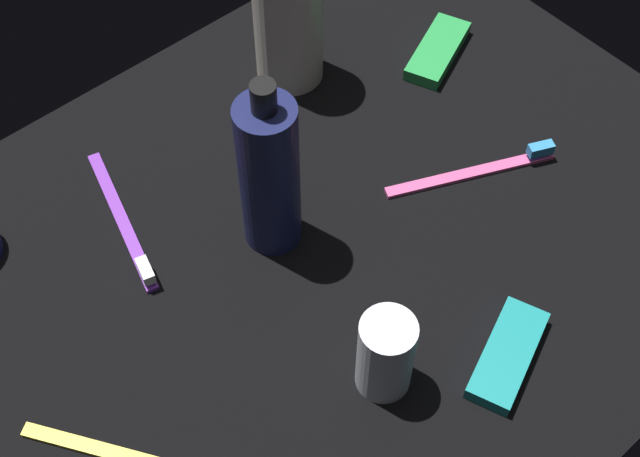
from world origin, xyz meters
TOP-DOWN VIEW (x-y plane):
  - ground_plane at (0.00, 0.00)cm, footprint 84.00×64.00cm
  - lotion_bottle at (2.33, -4.19)cm, footprint 5.50×5.50cm
  - bodywash_bottle at (-12.77, -19.80)cm, footprint 7.29×7.29cm
  - deodorant_stick at (4.97, 14.01)cm, footprint 4.80×4.80cm
  - toothbrush_purple at (12.90, -13.89)cm, footprint 5.78×17.70cm
  - toothbrush_pink at (-18.30, 3.77)cm, footprint 16.90×8.51cm
  - snack_bar_green at (-26.98, -11.01)cm, footprint 11.13×7.77cm
  - snack_bar_teal at (-4.57, 19.75)cm, footprint 11.14×7.56cm

SIDE VIEW (x-z plane):
  - ground_plane at x=0.00cm, z-range -1.20..0.00cm
  - toothbrush_purple at x=12.90cm, z-range -0.44..1.66cm
  - toothbrush_pink at x=-18.30cm, z-range -0.44..1.66cm
  - snack_bar_green at x=-26.98cm, z-range 0.00..1.50cm
  - snack_bar_teal at x=-4.57cm, z-range 0.00..1.50cm
  - deodorant_stick at x=4.97cm, z-range 0.00..8.97cm
  - bodywash_bottle at x=-12.77cm, z-range -0.87..17.67cm
  - lotion_bottle at x=2.33cm, z-range -1.15..18.94cm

